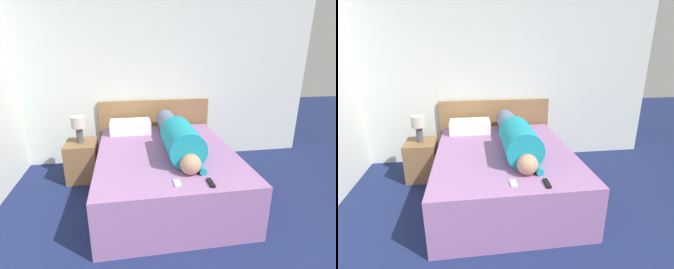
{
  "view_description": "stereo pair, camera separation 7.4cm",
  "coord_description": "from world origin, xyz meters",
  "views": [
    {
      "loc": [
        -0.43,
        -0.42,
        1.75
      ],
      "look_at": [
        0.02,
        2.27,
        0.83
      ],
      "focal_mm": 28.0,
      "sensor_mm": 36.0,
      "label": 1
    },
    {
      "loc": [
        -0.35,
        -0.43,
        1.75
      ],
      "look_at": [
        0.02,
        2.27,
        0.83
      ],
      "focal_mm": 28.0,
      "sensor_mm": 36.0,
      "label": 2
    }
  ],
  "objects": [
    {
      "name": "bed",
      "position": [
        0.02,
        2.42,
        0.29
      ],
      "size": [
        1.58,
        2.01,
        0.58
      ],
      "color": "#936699",
      "rests_on": "ground_plane"
    },
    {
      "name": "person_lying",
      "position": [
        0.16,
        2.43,
        0.74
      ],
      "size": [
        0.38,
        1.69,
        0.38
      ],
      "color": "tan",
      "rests_on": "bed"
    },
    {
      "name": "nightstand",
      "position": [
        -1.04,
        3.01,
        0.26
      ],
      "size": [
        0.4,
        0.46,
        0.53
      ],
      "color": "brown",
      "rests_on": "ground_plane"
    },
    {
      "name": "cell_phone",
      "position": [
        -0.0,
        1.62,
        0.58
      ],
      "size": [
        0.06,
        0.13,
        0.01
      ],
      "color": "#B2B7BC",
      "rests_on": "bed"
    },
    {
      "name": "headboard",
      "position": [
        0.02,
        3.52,
        0.48
      ],
      "size": [
        1.7,
        0.04,
        0.96
      ],
      "color": "olive",
      "rests_on": "ground_plane"
    },
    {
      "name": "pillow_near_headboard",
      "position": [
        -0.37,
        3.19,
        0.66
      ],
      "size": [
        0.56,
        0.36,
        0.17
      ],
      "color": "white",
      "rests_on": "bed"
    },
    {
      "name": "table_lamp",
      "position": [
        -1.04,
        3.01,
        0.77
      ],
      "size": [
        0.18,
        0.18,
        0.36
      ],
      "color": "#4C4C51",
      "rests_on": "nightstand"
    },
    {
      "name": "tv_remote",
      "position": [
        0.3,
        1.57,
        0.59
      ],
      "size": [
        0.04,
        0.15,
        0.02
      ],
      "color": "black",
      "rests_on": "bed"
    },
    {
      "name": "wall_back",
      "position": [
        0.0,
        3.59,
        1.3
      ],
      "size": [
        5.04,
        0.06,
        2.6
      ],
      "color": "silver",
      "rests_on": "ground_plane"
    }
  ]
}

